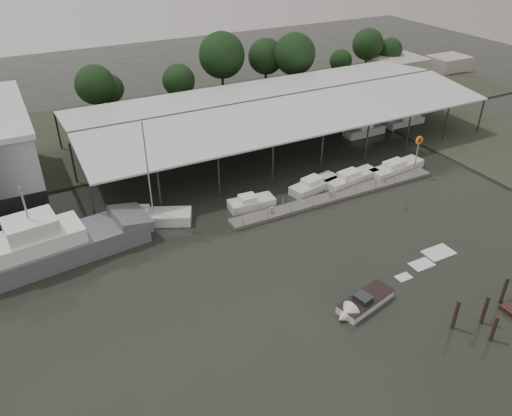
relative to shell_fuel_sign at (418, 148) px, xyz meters
name	(u,v)px	position (x,y,z in m)	size (l,w,h in m)	color
ground	(267,282)	(-27.00, -9.99, -3.93)	(200.00, 200.00, 0.00)	black
land_strip_far	(139,129)	(-27.00, 32.01, -3.83)	(140.00, 30.00, 0.30)	#34392B
land_strip_east	(508,149)	(18.00, 0.01, -3.83)	(20.00, 60.00, 0.30)	#34392B
covered_boat_shed	(278,101)	(-10.00, 18.01, 2.20)	(58.24, 24.00, 6.96)	silver
floating_dock	(337,196)	(-12.00, 0.01, -3.72)	(28.00, 2.00, 1.40)	#69645C
shell_fuel_sign	(418,148)	(0.00, 0.00, 0.00)	(1.10, 0.18, 5.55)	#95999B
distant_commercial_buildings	(414,66)	(32.03, 34.70, -2.08)	(22.00, 8.00, 4.00)	#A1998E
grey_trawler	(51,246)	(-44.07, 2.79, -2.35)	(19.98, 7.21, 8.84)	#585D61
white_sailboat	(148,217)	(-33.73, 5.14, -3.28)	(9.38, 6.17, 11.93)	silver
speedboat_underway	(362,304)	(-21.44, -16.82, -3.53)	(17.05, 5.75, 2.00)	silver
moored_cruiser_0	(251,203)	(-22.23, 2.68, -3.31)	(5.48, 2.61, 1.70)	silver
moored_cruiser_1	(315,185)	(-13.30, 2.96, -3.31)	(7.31, 3.68, 1.70)	silver
moored_cruiser_2	(351,178)	(-8.23, 2.29, -3.31)	(8.11, 3.33, 1.70)	silver
moored_cruiser_3	(396,168)	(-1.22, 1.95, -3.31)	(8.50, 3.19, 1.70)	silver
mooring_pilings	(503,328)	(-13.80, -24.91, -2.84)	(6.45, 8.69, 3.52)	#382A1C
horizon_tree_line	(256,60)	(-3.16, 38.00, 2.70)	(65.19, 11.16, 11.99)	black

